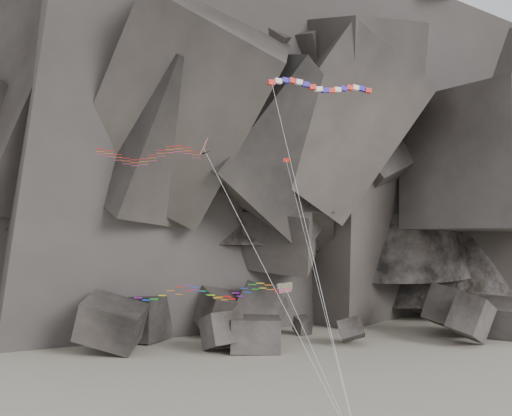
{
  "coord_description": "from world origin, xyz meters",
  "views": [
    {
      "loc": [
        -6.7,
        -48.02,
        16.59
      ],
      "look_at": [
        -1.04,
        6.0,
        18.48
      ],
      "focal_mm": 40.0,
      "sensor_mm": 36.0,
      "label": 1
    }
  ],
  "objects": [
    {
      "name": "delta_kite",
      "position": [
        -11.29,
        3.32,
        23.18
      ],
      "size": [
        19.98,
        15.96,
        23.06
      ],
      "rotation": [
        0.0,
        0.0,
        -0.17
      ],
      "color": "red",
      "rests_on": "ground"
    },
    {
      "name": "boulder_field",
      "position": [
        6.21,
        34.14,
        2.62
      ],
      "size": [
        66.65,
        18.61,
        8.84
      ],
      "color": "#47423F",
      "rests_on": "ground"
    },
    {
      "name": "pennant_kite",
      "position": [
        1.79,
        -2.11,
        17.25
      ],
      "size": [
        3.04,
        13.18,
        20.98
      ],
      "rotation": [
        0.0,
        0.0,
        0.04
      ],
      "color": "red",
      "rests_on": "ground"
    },
    {
      "name": "parafoil_kite",
      "position": [
        -5.92,
        2.46,
        10.99
      ],
      "size": [
        16.47,
        14.82,
        10.09
      ],
      "rotation": [
        0.0,
        0.0,
        0.14
      ],
      "color": "#C1D00B",
      "rests_on": "ground"
    },
    {
      "name": "banner_kite",
      "position": [
        4.47,
        2.07,
        29.18
      ],
      "size": [
        10.18,
        15.74,
        28.15
      ],
      "rotation": [
        0.0,
        0.0,
        0.27
      ],
      "color": "red",
      "rests_on": "ground"
    },
    {
      "name": "headland",
      "position": [
        0.0,
        70.0,
        42.0
      ],
      "size": [
        110.0,
        70.0,
        84.0
      ],
      "primitive_type": null,
      "color": "#4E453F",
      "rests_on": "ground"
    }
  ]
}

